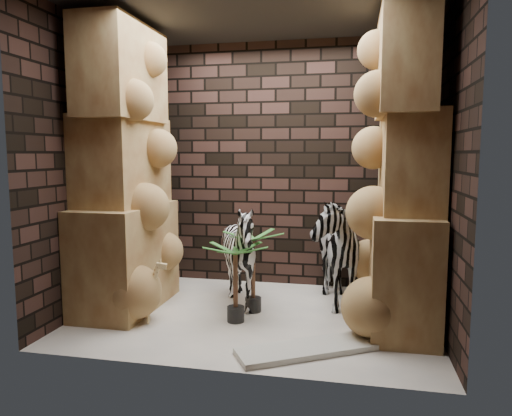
% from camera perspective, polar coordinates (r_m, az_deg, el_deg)
% --- Properties ---
extents(floor, '(3.50, 3.50, 0.00)m').
position_cam_1_polar(floor, '(4.90, -0.19, -12.97)').
color(floor, white).
rests_on(floor, ground).
extents(ceiling, '(3.50, 3.50, 0.00)m').
position_cam_1_polar(ceiling, '(4.81, -0.20, 23.03)').
color(ceiling, '#272624').
rests_on(ceiling, ground).
extents(wall_back, '(3.50, 0.00, 3.50)m').
position_cam_1_polar(wall_back, '(5.84, 2.36, 5.23)').
color(wall_back, black).
rests_on(wall_back, ground).
extents(wall_front, '(3.50, 0.00, 3.50)m').
position_cam_1_polar(wall_front, '(3.40, -4.58, 4.21)').
color(wall_front, black).
rests_on(wall_front, ground).
extents(wall_left, '(0.00, 3.00, 3.00)m').
position_cam_1_polar(wall_left, '(5.26, -19.24, 4.71)').
color(wall_left, black).
rests_on(wall_left, ground).
extents(wall_right, '(0.00, 3.00, 3.00)m').
position_cam_1_polar(wall_right, '(4.58, 21.80, 4.38)').
color(wall_right, black).
rests_on(wall_right, ground).
extents(rock_pillar_left, '(0.68, 1.30, 3.00)m').
position_cam_1_polar(rock_pillar_left, '(5.09, -15.85, 4.78)').
color(rock_pillar_left, tan).
rests_on(rock_pillar_left, floor).
extents(rock_pillar_right, '(0.58, 1.25, 3.00)m').
position_cam_1_polar(rock_pillar_right, '(4.54, 17.69, 4.52)').
color(rock_pillar_right, tan).
rests_on(rock_pillar_right, floor).
extents(zebra_right, '(0.94, 1.33, 1.42)m').
position_cam_1_polar(zebra_right, '(5.15, 8.82, -3.90)').
color(zebra_right, white).
rests_on(zebra_right, floor).
extents(zebra_left, '(1.27, 1.39, 1.03)m').
position_cam_1_polar(zebra_left, '(4.99, -1.89, -6.46)').
color(zebra_left, white).
rests_on(zebra_left, floor).
extents(giraffe_toy, '(0.35, 0.20, 0.65)m').
position_cam_1_polar(giraffe_toy, '(4.73, -14.05, -9.77)').
color(giraffe_toy, '#F2D48F').
rests_on(giraffe_toy, floor).
extents(palm_front, '(0.36, 0.36, 0.87)m').
position_cam_1_polar(palm_front, '(4.89, -0.35, -7.67)').
color(palm_front, '#2E6A25').
rests_on(palm_front, floor).
extents(palm_back, '(0.36, 0.36, 0.78)m').
position_cam_1_polar(palm_back, '(4.63, -2.51, -9.06)').
color(palm_back, '#2E6A25').
rests_on(palm_back, floor).
extents(surfboard, '(1.42, 1.04, 0.05)m').
position_cam_1_polar(surfboard, '(4.14, 7.89, -16.41)').
color(surfboard, silver).
rests_on(surfboard, floor).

